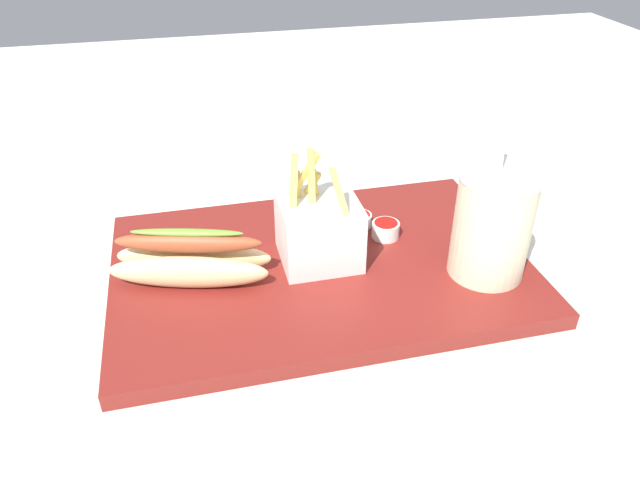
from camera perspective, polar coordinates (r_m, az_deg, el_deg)
ground_plane at (r=0.75m, az=-0.00°, el=-3.86°), size 2.40×2.40×0.02m
food_tray at (r=0.74m, az=-0.00°, el=-2.61°), size 0.50×0.33×0.02m
soda_cup at (r=0.70m, az=16.12°, el=1.57°), size 0.09×0.09×0.21m
fries_basket at (r=0.71m, az=-0.45°, el=0.98°), size 0.09×0.09×0.14m
hot_dog_1 at (r=0.70m, az=-12.23°, el=-1.86°), size 0.19×0.10×0.07m
ketchup_cup_1 at (r=0.80m, az=3.72°, el=1.98°), size 0.03×0.03×0.02m
ketchup_cup_2 at (r=0.77m, az=6.27°, el=1.06°), size 0.04×0.04×0.02m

